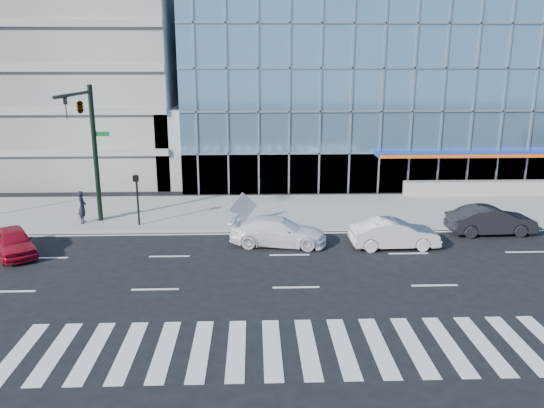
{
  "coord_description": "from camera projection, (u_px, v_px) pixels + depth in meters",
  "views": [
    {
      "loc": [
        -1.76,
        -24.95,
        9.24
      ],
      "look_at": [
        -0.78,
        3.0,
        1.86
      ],
      "focal_mm": 35.0,
      "sensor_mm": 36.0,
      "label": 1
    }
  ],
  "objects": [
    {
      "name": "parking_garage",
      "position": [
        53.0,
        56.0,
        48.42
      ],
      "size": [
        24.0,
        24.0,
        20.0
      ],
      "primitive_type": "cube",
      "color": "gray",
      "rests_on": "ground"
    },
    {
      "name": "white_sedan",
      "position": [
        394.0,
        234.0,
        27.42
      ],
      "size": [
        4.6,
        1.72,
        1.5
      ],
      "primitive_type": "imported",
      "rotation": [
        0.0,
        0.0,
        1.6
      ],
      "color": "silver",
      "rests_on": "ground"
    },
    {
      "name": "dark_sedan",
      "position": [
        491.0,
        220.0,
        29.61
      ],
      "size": [
        4.85,
        1.83,
        1.58
      ],
      "primitive_type": "imported",
      "rotation": [
        0.0,
        0.0,
        1.6
      ],
      "color": "black",
      "rests_on": "ground"
    },
    {
      "name": "tilted_panel",
      "position": [
        243.0,
        207.0,
        31.28
      ],
      "size": [
        1.66,
        0.89,
        1.84
      ],
      "primitive_type": "cube",
      "rotation": [
        0.0,
        0.77,
        0.47
      ],
      "color": "#999999",
      "rests_on": "sidewalk"
    },
    {
      "name": "ped_signal_post",
      "position": [
        137.0,
        192.0,
        30.47
      ],
      "size": [
        0.3,
        0.33,
        3.0
      ],
      "color": "black",
      "rests_on": "sidewalk"
    },
    {
      "name": "sidewalk",
      "position": [
        281.0,
        211.0,
        34.24
      ],
      "size": [
        120.0,
        8.0,
        0.15
      ],
      "primitive_type": "cube",
      "color": "gray",
      "rests_on": "ground"
    },
    {
      "name": "pedestrian",
      "position": [
        82.0,
        207.0,
        31.17
      ],
      "size": [
        0.53,
        0.75,
        1.93
      ],
      "primitive_type": "imported",
      "rotation": [
        0.0,
        0.0,
        1.67
      ],
      "color": "black",
      "rests_on": "sidewalk"
    },
    {
      "name": "theatre_building",
      "position": [
        419.0,
        83.0,
        50.21
      ],
      "size": [
        42.0,
        26.0,
        15.0
      ],
      "primitive_type": "cube",
      "color": "#6D98B6",
      "rests_on": "ground"
    },
    {
      "name": "ground",
      "position": [
        290.0,
        255.0,
        26.53
      ],
      "size": [
        160.0,
        160.0,
        0.0
      ],
      "primitive_type": "plane",
      "color": "black",
      "rests_on": "ground"
    },
    {
      "name": "ramp_block",
      "position": [
        201.0,
        144.0,
        42.95
      ],
      "size": [
        6.0,
        8.0,
        6.0
      ],
      "primitive_type": "cube",
      "color": "gray",
      "rests_on": "ground"
    },
    {
      "name": "traffic_signal",
      "position": [
        85.0,
        122.0,
        29.0
      ],
      "size": [
        1.14,
        5.74,
        8.0
      ],
      "color": "black",
      "rests_on": "sidewalk"
    },
    {
      "name": "red_sedan",
      "position": [
        14.0,
        242.0,
        26.4
      ],
      "size": [
        3.56,
        4.29,
        1.38
      ],
      "primitive_type": "imported",
      "rotation": [
        0.0,
        0.0,
        0.57
      ],
      "color": "#A30C1F",
      "rests_on": "ground"
    },
    {
      "name": "white_suv",
      "position": [
        278.0,
        231.0,
        27.85
      ],
      "size": [
        5.32,
        2.74,
        1.48
      ],
      "primitive_type": "imported",
      "rotation": [
        0.0,
        0.0,
        1.43
      ],
      "color": "white",
      "rests_on": "ground"
    }
  ]
}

